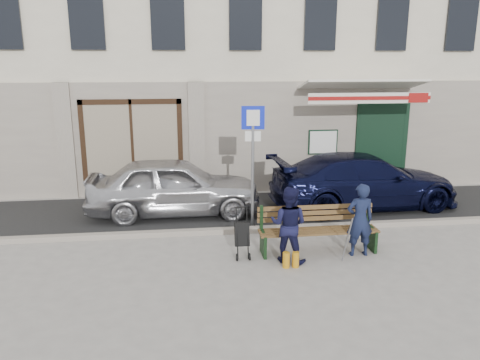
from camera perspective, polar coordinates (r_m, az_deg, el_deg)
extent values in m
plane|color=#9E9991|center=(9.30, 4.76, -9.49)|extent=(80.00, 80.00, 0.00)
cube|color=#282828|center=(12.16, 1.79, -3.68)|extent=(60.00, 3.20, 0.01)
cube|color=#9E9384|center=(10.64, 3.12, -6.00)|extent=(60.00, 0.18, 0.12)
cube|color=beige|center=(16.98, -1.02, 18.44)|extent=(20.00, 7.00, 10.00)
cube|color=#9E9384|center=(13.58, 0.63, 5.14)|extent=(20.00, 0.12, 3.20)
cube|color=maroon|center=(13.60, -12.93, 4.58)|extent=(2.50, 0.12, 2.00)
cube|color=black|center=(14.67, 16.79, 4.03)|extent=(1.60, 0.10, 2.60)
cube|color=black|center=(15.11, 16.05, 3.97)|extent=(1.25, 0.90, 2.40)
cube|color=white|center=(13.99, 10.10, 4.57)|extent=(0.80, 0.03, 0.65)
cube|color=white|center=(13.91, 14.28, 11.06)|extent=(3.40, 1.72, 0.42)
cube|color=white|center=(13.13, 15.56, 9.60)|extent=(3.40, 0.05, 0.28)
cube|color=maroon|center=(13.10, 15.61, 9.59)|extent=(3.40, 0.02, 0.10)
imported|color=silver|center=(11.77, -8.02, -0.74)|extent=(4.28, 1.74, 1.46)
imported|color=black|center=(12.66, 14.86, -0.09)|extent=(5.06, 2.37, 1.43)
cylinder|color=gray|center=(10.65, 1.55, 1.23)|extent=(0.07, 0.07, 2.69)
cube|color=#0D1FC2|center=(10.45, 1.60, 7.60)|extent=(0.52, 0.07, 0.52)
cube|color=white|center=(10.42, 1.62, 7.58)|extent=(0.29, 0.04, 0.35)
cube|color=white|center=(10.51, 1.58, 5.36)|extent=(0.35, 0.06, 0.23)
cube|color=brown|center=(9.53, 9.56, -6.14)|extent=(2.40, 0.50, 0.04)
cube|color=brown|center=(9.69, 9.16, -3.96)|extent=(2.40, 0.10, 0.36)
cube|color=black|center=(9.36, 2.85, -7.80)|extent=(0.06, 0.50, 0.45)
cube|color=black|center=(9.98, 15.73, -6.93)|extent=(0.06, 0.50, 0.45)
cube|color=white|center=(9.67, 14.02, -5.89)|extent=(0.34, 0.25, 0.11)
cylinder|color=gray|center=(9.03, 12.92, -7.14)|extent=(0.07, 0.34, 0.96)
cylinder|color=#C48314|center=(8.86, 5.64, -9.68)|extent=(0.13, 0.13, 0.30)
cylinder|color=#C48314|center=(8.90, 6.79, -9.60)|extent=(0.13, 0.13, 0.30)
imported|color=#141B38|center=(9.47, 14.40, -4.73)|extent=(0.54, 0.36, 1.46)
imported|color=#121333|center=(8.94, 5.94, -5.41)|extent=(0.90, 0.83, 1.48)
cylinder|color=black|center=(9.14, -0.37, -9.40)|extent=(0.03, 0.14, 0.14)
cylinder|color=black|center=(9.17, 1.17, -9.32)|extent=(0.03, 0.14, 0.14)
cube|color=black|center=(9.19, 0.24, -6.65)|extent=(0.29, 0.26, 0.48)
cylinder|color=black|center=(9.14, 0.14, -3.34)|extent=(0.26, 0.02, 0.02)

